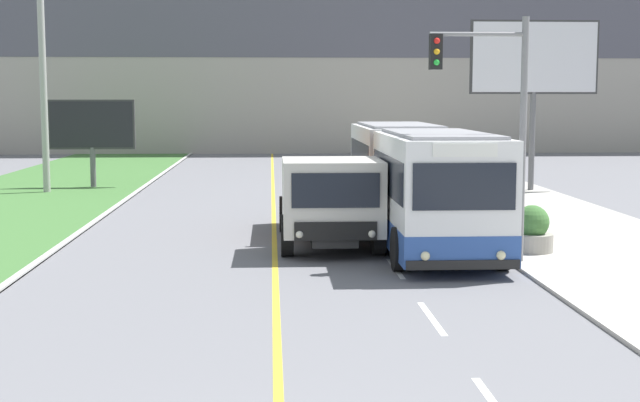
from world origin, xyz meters
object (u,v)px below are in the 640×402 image
object	(u,v)px
billboard_small	(92,127)
planter_round_far	(440,183)
city_bus	(415,181)
utility_pole_far	(42,62)
planter_round_near	(532,231)
dump_truck	(329,202)
billboard_large	(534,63)
planter_round_second	(485,210)
traffic_light_mast	(495,108)
planter_round_third	(460,196)

from	to	relation	value
billboard_small	planter_round_far	bearing A→B (deg)	-19.62
city_bus	utility_pole_far	world-z (taller)	utility_pole_far
utility_pole_far	planter_round_near	distance (m)	22.47
dump_truck	billboard_small	size ratio (longest dim) A/B	1.85
billboard_large	planter_round_far	world-z (taller)	billboard_large
planter_round_near	planter_round_second	bearing A→B (deg)	92.42
utility_pole_far	planter_round_near	xyz separation A→B (m)	(15.66, -15.40, -4.73)
city_bus	planter_round_far	xyz separation A→B (m)	(2.47, 9.20, -0.95)
city_bus	traffic_light_mast	xyz separation A→B (m)	(1.12, -4.34, 2.09)
city_bus	dump_truck	bearing A→B (deg)	-145.06
traffic_light_mast	billboard_large	world-z (taller)	billboard_large
utility_pole_far	billboard_small	size ratio (longest dim) A/B	2.77
city_bus	utility_pole_far	xyz separation A→B (m)	(-13.24, 12.29, 3.76)
city_bus	utility_pole_far	distance (m)	18.45
billboard_large	planter_round_third	size ratio (longest dim) A/B	6.15
utility_pole_far	traffic_light_mast	bearing A→B (deg)	-49.20
dump_truck	billboard_small	world-z (taller)	billboard_small
city_bus	planter_round_far	size ratio (longest dim) A/B	10.61
traffic_light_mast	billboard_small	size ratio (longest dim) A/B	1.51
planter_round_near	planter_round_third	size ratio (longest dim) A/B	1.02
utility_pole_far	planter_round_second	world-z (taller)	utility_pole_far
planter_round_second	dump_truck	bearing A→B (deg)	-149.97
traffic_light_mast	billboard_large	size ratio (longest dim) A/B	0.82
city_bus	planter_round_second	xyz separation A→B (m)	(2.25, 0.99, -0.96)
planter_round_near	planter_round_third	world-z (taller)	planter_round_near
city_bus	planter_round_far	bearing A→B (deg)	74.98
city_bus	dump_truck	world-z (taller)	city_bus
traffic_light_mast	planter_round_near	bearing A→B (deg)	43.45
billboard_small	planter_round_second	bearing A→B (deg)	-43.49
traffic_light_mast	planter_round_far	bearing A→B (deg)	84.30
city_bus	planter_round_third	size ratio (longest dim) A/B	11.20
utility_pole_far	traffic_light_mast	size ratio (longest dim) A/B	1.84
dump_truck	utility_pole_far	bearing A→B (deg)	127.30
city_bus	planter_round_near	size ratio (longest dim) A/B	10.97
planter_round_far	city_bus	bearing A→B (deg)	-105.02
traffic_light_mast	planter_round_third	size ratio (longest dim) A/B	5.02
planter_round_near	utility_pole_far	bearing A→B (deg)	135.48
planter_round_near	planter_round_third	xyz separation A→B (m)	(-0.06, 8.20, -0.01)
traffic_light_mast	planter_round_near	xyz separation A→B (m)	(1.30, 1.23, -3.06)
dump_truck	planter_round_near	bearing A→B (deg)	-15.14
city_bus	billboard_large	world-z (taller)	billboard_large
planter_round_third	billboard_large	bearing A→B (deg)	55.95
planter_round_far	traffic_light_mast	bearing A→B (deg)	-95.70
utility_pole_far	traffic_light_mast	xyz separation A→B (m)	(14.36, -16.63, -1.67)
dump_truck	billboard_large	bearing A→B (deg)	55.20
billboard_large	billboard_small	size ratio (longest dim) A/B	1.85
planter_round_second	planter_round_far	size ratio (longest dim) A/B	0.99
dump_truck	planter_round_far	bearing A→B (deg)	65.49
planter_round_near	traffic_light_mast	bearing A→B (deg)	-136.55
dump_truck	planter_round_second	world-z (taller)	dump_truck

